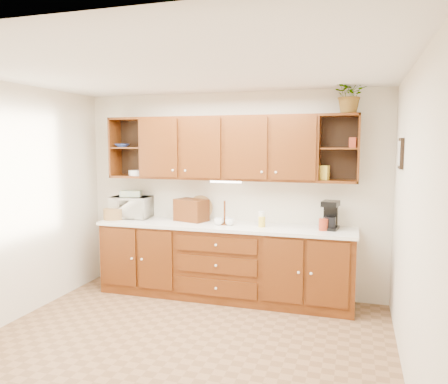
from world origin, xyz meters
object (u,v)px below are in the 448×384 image
Objects in this scene: potted_plant at (350,94)px; bread_box at (191,210)px; coffee_maker at (330,216)px; microwave at (131,207)px.

bread_box is at bearing 179.12° from potted_plant.
potted_plant is (1.96, -0.03, 1.42)m from bread_box.
coffee_maker is at bearing 16.84° from bread_box.
potted_plant is (2.83, -0.02, 1.42)m from microwave.
bread_box is 2.42m from potted_plant.
microwave is at bearing 179.50° from potted_plant.
coffee_maker is at bearing -174.79° from potted_plant.
coffee_maker is 0.80× the size of potted_plant.
potted_plant is (0.19, 0.02, 1.40)m from coffee_maker.
potted_plant reaches higher than coffee_maker.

